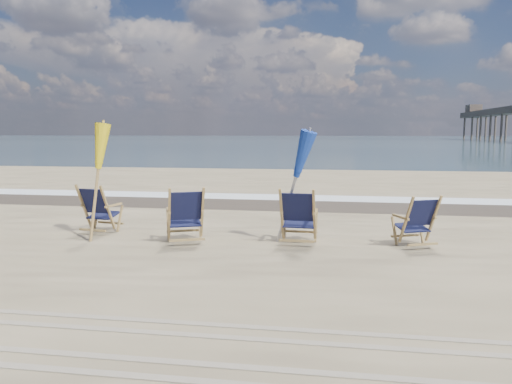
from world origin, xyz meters
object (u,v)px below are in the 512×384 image
beach_chair_1 (202,215)px  beach_chair_3 (433,221)px  beach_chair_2 (314,217)px  beach_chair_0 (108,210)px  umbrella_blue (292,156)px  umbrella_yellow (95,152)px

beach_chair_1 → beach_chair_3: bearing=161.6°
beach_chair_1 → beach_chair_2: bearing=160.4°
beach_chair_2 → beach_chair_3: bearing=-171.4°
beach_chair_0 → beach_chair_3: size_ratio=1.05×
beach_chair_2 → umbrella_blue: (-0.42, 0.12, 1.08)m
beach_chair_0 → beach_chair_1: 2.11m
beach_chair_2 → beach_chair_3: beach_chair_2 is taller
beach_chair_1 → umbrella_yellow: bearing=-21.9°
beach_chair_0 → beach_chair_1: beach_chair_1 is taller
beach_chair_1 → umbrella_yellow: umbrella_yellow is taller
beach_chair_1 → umbrella_yellow: size_ratio=0.49×
beach_chair_0 → umbrella_blue: umbrella_blue is taller
beach_chair_1 → beach_chair_2: size_ratio=1.02×
beach_chair_0 → beach_chair_3: beach_chair_0 is taller
beach_chair_0 → umbrella_yellow: umbrella_yellow is taller
beach_chair_3 → beach_chair_1: bearing=-18.6°
umbrella_yellow → umbrella_blue: umbrella_yellow is taller
beach_chair_0 → umbrella_blue: (3.67, -0.19, 1.10)m
beach_chair_3 → umbrella_blue: size_ratio=0.45×
beach_chair_0 → beach_chair_2: bearing=-175.0°
beach_chair_0 → umbrella_blue: bearing=-173.6°
beach_chair_1 → beach_chair_2: beach_chair_1 is taller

